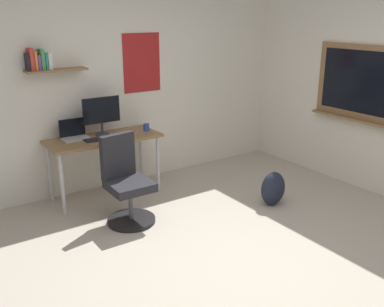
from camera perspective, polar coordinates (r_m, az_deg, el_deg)
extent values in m
plane|color=#ADA393|center=(4.14, 6.67, -13.74)|extent=(5.20, 5.20, 0.00)
cube|color=silver|center=(5.66, -9.37, 8.97)|extent=(5.00, 0.10, 2.60)
cube|color=olive|center=(5.19, -17.34, 10.38)|extent=(0.68, 0.20, 0.02)
cube|color=#A51E1E|center=(5.70, -6.59, 11.70)|extent=(0.52, 0.01, 0.74)
cube|color=black|center=(5.12, -20.76, 11.12)|extent=(0.02, 0.14, 0.18)
cube|color=#C63833|center=(5.13, -20.36, 11.48)|extent=(0.04, 0.14, 0.24)
cube|color=orange|center=(5.14, -19.88, 11.35)|extent=(0.03, 0.14, 0.20)
cube|color=#7A3D99|center=(5.15, -19.48, 11.18)|extent=(0.03, 0.14, 0.16)
cube|color=#3D934C|center=(5.16, -19.08, 11.56)|extent=(0.04, 0.14, 0.22)
cube|color=teal|center=(5.17, -18.65, 11.40)|extent=(0.02, 0.14, 0.18)
cube|color=silver|center=(5.18, -18.23, 11.44)|extent=(0.04, 0.14, 0.18)
cube|color=olive|center=(5.85, 20.60, 8.87)|extent=(0.04, 1.10, 0.90)
cube|color=black|center=(5.84, 20.51, 8.86)|extent=(0.01, 0.94, 0.76)
cube|color=olive|center=(5.90, 19.85, 4.40)|extent=(0.12, 1.10, 0.03)
cube|color=olive|center=(5.29, -11.51, 1.93)|extent=(1.34, 0.57, 0.03)
cylinder|color=#B7B7BC|center=(5.01, -16.62, -3.94)|extent=(0.04, 0.04, 0.72)
cylinder|color=#B7B7BC|center=(5.46, -4.46, -1.38)|extent=(0.04, 0.04, 0.72)
cylinder|color=#B7B7BC|center=(5.42, -18.12, -2.41)|extent=(0.04, 0.04, 0.72)
cylinder|color=#B7B7BC|center=(5.84, -6.67, -0.14)|extent=(0.04, 0.04, 0.72)
cylinder|color=black|center=(4.82, -7.93, -8.64)|extent=(0.52, 0.52, 0.04)
cylinder|color=#4C4C51|center=(4.74, -8.03, -6.59)|extent=(0.05, 0.05, 0.34)
cube|color=#232328|center=(4.65, -8.14, -4.18)|extent=(0.44, 0.44, 0.09)
cube|color=#232328|center=(4.71, -9.69, -0.28)|extent=(0.41, 0.13, 0.48)
cube|color=#ADAFB5|center=(5.27, -14.96, 1.90)|extent=(0.31, 0.21, 0.02)
cube|color=black|center=(5.33, -15.42, 3.32)|extent=(0.31, 0.01, 0.21)
cylinder|color=#38383D|center=(5.38, -11.62, 2.46)|extent=(0.17, 0.17, 0.01)
cylinder|color=#38383D|center=(5.36, -11.67, 3.25)|extent=(0.03, 0.03, 0.14)
cube|color=black|center=(5.30, -11.78, 5.58)|extent=(0.46, 0.02, 0.31)
cube|color=black|center=(5.19, -11.89, 1.90)|extent=(0.37, 0.13, 0.02)
ellipsoid|color=#262628|center=(5.30, -9.11, 2.47)|extent=(0.10, 0.06, 0.03)
cylinder|color=#334CA5|center=(5.48, -6.00, 3.45)|extent=(0.08, 0.08, 0.09)
ellipsoid|color=#1E2333|center=(5.20, 10.56, -4.53)|extent=(0.32, 0.22, 0.41)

